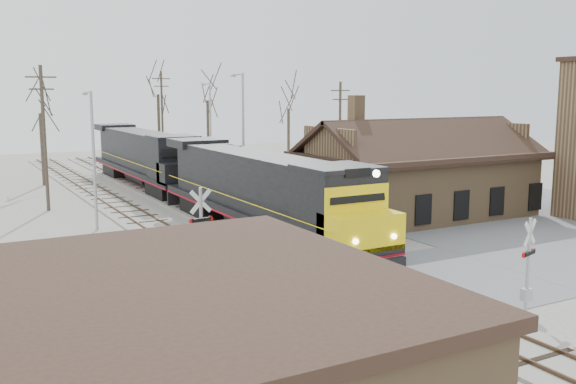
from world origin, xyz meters
name	(u,v)px	position (x,y,z in m)	size (l,w,h in m)	color
ground	(383,291)	(0.00, 0.00, 0.00)	(140.00, 140.00, 0.00)	#AAA499
road	(383,290)	(0.00, 0.00, 0.01)	(60.00, 9.00, 0.03)	slate
track_main	(233,224)	(0.00, 15.00, 0.07)	(3.40, 90.00, 0.24)	#AAA499
track_siding	(163,232)	(-4.50, 15.00, 0.07)	(3.40, 90.00, 0.24)	#AAA499
depot	(418,179)	(11.99, 12.00, 2.41)	(15.20, 9.31, 7.90)	olive
locomotive_lead	(263,193)	(0.00, 10.88, 2.58)	(3.31, 22.13, 4.92)	black
locomotive_trailing	(145,157)	(0.00, 33.28, 2.58)	(3.31, 22.13, 4.65)	black
crossbuck_near	(528,270)	(2.70, -4.98, 1.75)	(1.02, 0.40, 3.67)	#A5A8AD
crossbuck_far	(201,236)	(-5.89, 5.22, 1.91)	(1.16, 0.30, 4.06)	#A5A8AD
streetlight_a	(93,152)	(-7.65, 17.85, 4.62)	(0.25, 2.04, 8.17)	#A5A8AD
streetlight_b	(242,131)	(3.87, 21.84, 5.27)	(0.25, 2.04, 9.45)	#A5A8AD
streetlight_c	(210,125)	(7.33, 36.53, 5.01)	(0.25, 2.04, 8.94)	#A5A8AD
utility_pole_a	(44,136)	(-9.16, 25.63, 5.17)	(2.00, 0.24, 9.89)	#382D23
utility_pole_b	(162,117)	(6.07, 46.98, 5.36)	(2.00, 0.24, 10.27)	#382D23
utility_pole_c	(340,129)	(16.80, 28.57, 4.72)	(2.00, 0.24, 9.01)	#382D23
tree_b	(40,101)	(-7.53, 38.48, 7.28)	(4.17, 4.17, 10.23)	#382D23
tree_c	(158,82)	(5.38, 46.06, 9.10)	(5.21, 5.21, 12.77)	#382D23
tree_d	(207,89)	(10.25, 44.29, 8.35)	(4.78, 4.78, 11.72)	#382D23
tree_e	(289,99)	(17.88, 40.17, 7.32)	(4.20, 4.20, 10.29)	#382D23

